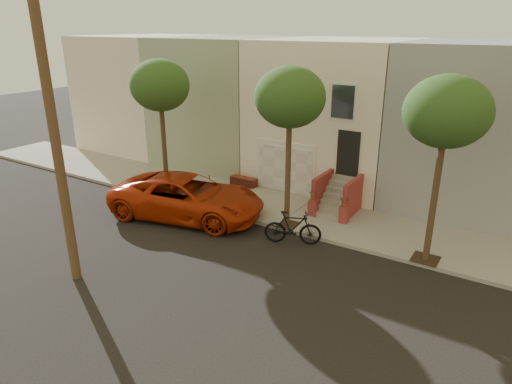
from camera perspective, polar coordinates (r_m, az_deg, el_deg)
The scene contains 9 objects.
ground at distance 16.24m, azimuth -5.96°, elevation -8.59°, with size 90.00×90.00×0.00m, color black.
sidewalk at distance 20.24m, azimuth 3.34°, elevation -2.19°, with size 40.00×3.70×0.15m, color gray.
house_row at distance 24.35m, azimuth 10.30°, elevation 10.16°, with size 33.10×11.70×7.00m.
tree_left at distance 20.95m, azimuth -12.01°, elevation 12.89°, with size 2.70×2.57×6.30m.
tree_mid at distance 17.14m, azimuth 4.28°, elevation 11.67°, with size 2.70×2.57×6.30m.
tree_right at distance 15.39m, azimuth 22.89°, elevation 9.15°, with size 2.70×2.57×6.30m.
utility_pole at distance 8.36m, azimuth 24.02°, elevation 0.03°, with size 23.60×1.22×10.00m.
pickup_truck at distance 19.54m, azimuth -8.64°, elevation -0.61°, with size 3.03×6.58×1.83m, color #B52C0B.
motorcycle at distance 17.13m, azimuth 4.66°, elevation -4.50°, with size 0.61×2.16×1.30m, color black.
Camera 1 is at (8.93, -11.07, 7.85)m, focal length 31.79 mm.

